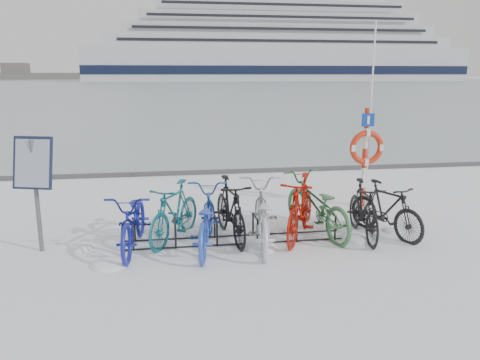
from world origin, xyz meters
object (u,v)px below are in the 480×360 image
Objects in this scene: info_board at (34,170)px; lifebuoy_station at (366,148)px; bike_rack at (236,231)px; cruise_ferry at (275,47)px.

lifebuoy_station is (6.54, 1.77, -0.06)m from info_board.
bike_rack is at bearing 16.69° from info_board.
bike_rack is 3.58m from info_board.
bike_rack is 0.03× the size of cruise_ferry.
bike_rack is 2.03× the size of info_board.
lifebuoy_station is at bearing -102.18° from cruise_ferry.
info_board reaches higher than bike_rack.
info_board is at bearing -179.89° from bike_rack.
lifebuoy_station is (3.18, 1.76, 1.18)m from bike_rack.
cruise_ferry is (46.70, 187.86, 12.35)m from info_board.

